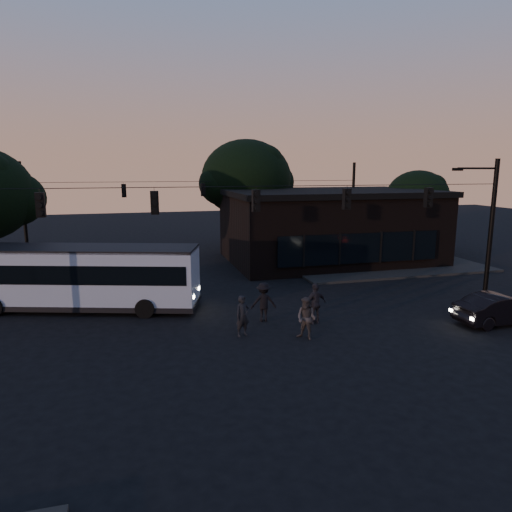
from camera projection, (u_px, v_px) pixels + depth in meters
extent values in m
plane|color=black|center=(282.00, 349.00, 17.90)|extent=(120.00, 120.00, 0.00)
cube|color=black|center=(375.00, 262.00, 34.23)|extent=(14.00, 10.00, 0.15)
cube|color=black|center=(329.00, 228.00, 34.90)|extent=(15.00, 10.00, 5.00)
cube|color=black|center=(330.00, 193.00, 34.40)|extent=(15.40, 10.40, 0.40)
cube|color=black|center=(360.00, 248.00, 30.18)|extent=(11.50, 0.18, 2.00)
cylinder|color=black|center=(246.00, 227.00, 39.41)|extent=(0.44, 0.44, 4.00)
ellipsoid|color=black|center=(246.00, 178.00, 38.62)|extent=(7.60, 7.60, 6.46)
cylinder|color=black|center=(415.00, 233.00, 39.29)|extent=(0.44, 0.44, 3.00)
ellipsoid|color=black|center=(417.00, 197.00, 38.70)|extent=(5.20, 5.20, 4.42)
cylinder|color=black|center=(491.00, 230.00, 24.31)|extent=(0.24, 0.24, 7.50)
cylinder|color=black|center=(256.00, 186.00, 20.53)|extent=(26.00, 0.03, 0.03)
cube|color=black|center=(40.00, 205.00, 18.35)|extent=(0.34, 0.30, 1.00)
cube|color=black|center=(155.00, 203.00, 19.50)|extent=(0.34, 0.30, 1.00)
cube|color=black|center=(256.00, 201.00, 20.65)|extent=(0.34, 0.30, 1.00)
cube|color=black|center=(347.00, 199.00, 21.80)|extent=(0.34, 0.30, 1.00)
cube|color=black|center=(428.00, 198.00, 22.95)|extent=(0.34, 0.30, 1.00)
cylinder|color=black|center=(24.00, 214.00, 32.83)|extent=(0.24, 0.24, 7.50)
cylinder|color=black|center=(353.00, 207.00, 39.49)|extent=(0.24, 0.24, 7.50)
cylinder|color=black|center=(203.00, 181.00, 35.73)|extent=(26.00, 0.03, 0.03)
cube|color=black|center=(124.00, 191.00, 34.32)|extent=(0.34, 0.30, 1.00)
cube|color=black|center=(203.00, 190.00, 35.86)|extent=(0.34, 0.30, 1.00)
cube|color=black|center=(276.00, 189.00, 37.39)|extent=(0.34, 0.30, 1.00)
cube|color=#9AA8C4|center=(84.00, 275.00, 22.71)|extent=(11.49, 5.71, 2.66)
cube|color=black|center=(83.00, 270.00, 22.66)|extent=(11.07, 5.62, 0.92)
cube|color=black|center=(82.00, 248.00, 22.46)|extent=(11.49, 5.71, 0.15)
cube|color=black|center=(86.00, 302.00, 22.98)|extent=(11.61, 5.80, 0.26)
cylinder|color=black|center=(22.00, 293.00, 24.33)|extent=(0.95, 0.51, 0.92)
cylinder|color=black|center=(145.00, 309.00, 21.60)|extent=(0.95, 0.51, 0.92)
cylinder|color=black|center=(158.00, 294.00, 24.11)|extent=(0.95, 0.51, 0.92)
imported|color=black|center=(500.00, 309.00, 20.76)|extent=(4.30, 1.63, 1.40)
imported|color=black|center=(243.00, 316.00, 19.21)|extent=(0.74, 0.59, 1.76)
imported|color=#363131|center=(306.00, 318.00, 18.86)|extent=(1.08, 1.10, 1.78)
imported|color=black|center=(316.00, 304.00, 20.75)|extent=(1.19, 0.72, 1.89)
imported|color=black|center=(264.00, 302.00, 21.09)|extent=(1.26, 0.83, 1.84)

